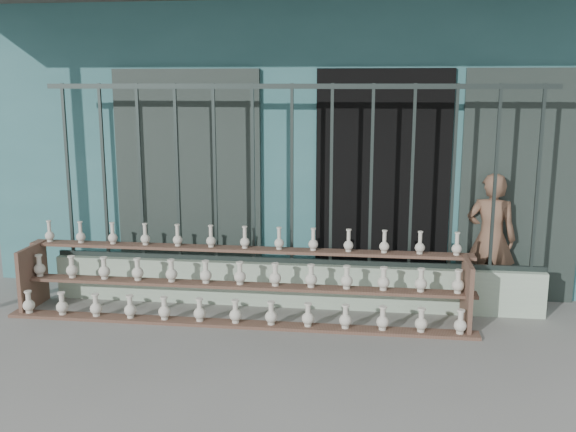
# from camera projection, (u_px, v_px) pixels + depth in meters

# --- Properties ---
(ground) EXTENTS (60.00, 60.00, 0.00)m
(ground) POSITION_uv_depth(u_px,v_px,m) (273.00, 356.00, 5.38)
(ground) COLOR slate
(workshop_building) EXTENTS (7.40, 6.60, 3.21)m
(workshop_building) POSITION_uv_depth(u_px,v_px,m) (318.00, 128.00, 9.16)
(workshop_building) COLOR #336A6D
(workshop_building) RESTS_ON ground
(parapet_wall) EXTENTS (5.00, 0.20, 0.45)m
(parapet_wall) POSITION_uv_depth(u_px,v_px,m) (292.00, 284.00, 6.59)
(parapet_wall) COLOR #AAC5A9
(parapet_wall) RESTS_ON ground
(security_fence) EXTENTS (5.00, 0.04, 1.80)m
(security_fence) POSITION_uv_depth(u_px,v_px,m) (292.00, 176.00, 6.37)
(security_fence) COLOR #283330
(security_fence) RESTS_ON parapet_wall
(shelf_rack) EXTENTS (4.50, 0.68, 0.85)m
(shelf_rack) POSITION_uv_depth(u_px,v_px,m) (240.00, 281.00, 6.22)
(shelf_rack) COLOR brown
(shelf_rack) RESTS_ON ground
(elderly_woman) EXTENTS (0.57, 0.44, 1.37)m
(elderly_woman) POSITION_uv_depth(u_px,v_px,m) (491.00, 238.00, 6.60)
(elderly_woman) COLOR brown
(elderly_woman) RESTS_ON ground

